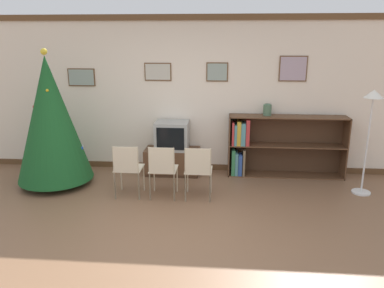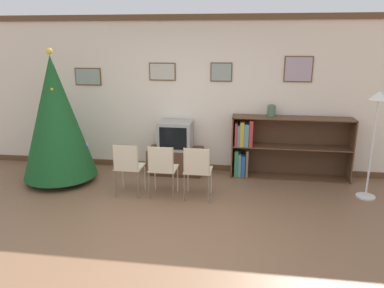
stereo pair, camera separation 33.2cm
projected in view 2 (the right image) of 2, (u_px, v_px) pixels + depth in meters
name	position (u px, v px, depth m)	size (l,w,h in m)	color
ground_plane	(159.00, 240.00, 4.46)	(24.00, 24.00, 0.00)	brown
wall_back	(191.00, 95.00, 6.56)	(8.25, 0.11, 2.70)	silver
christmas_tree	(56.00, 118.00, 6.02)	(1.19, 1.19, 2.17)	maroon
tv_console	(176.00, 161.00, 6.61)	(0.95, 0.47, 0.45)	#412A1A
television	(175.00, 135.00, 6.48)	(0.57, 0.46, 0.49)	#9E9E99
folding_chair_left	(128.00, 166.00, 5.59)	(0.40, 0.40, 0.82)	beige
folding_chair_center	(162.00, 168.00, 5.52)	(0.40, 0.40, 0.82)	beige
folding_chair_right	(197.00, 169.00, 5.44)	(0.40, 0.40, 0.82)	beige
bookshelf	(271.00, 147.00, 6.37)	(1.98, 0.36, 1.05)	brown
vase	(271.00, 110.00, 6.23)	(0.14, 0.14, 0.20)	#47664C
standing_lamp	(376.00, 117.00, 5.32)	(0.28, 0.28, 1.60)	silver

